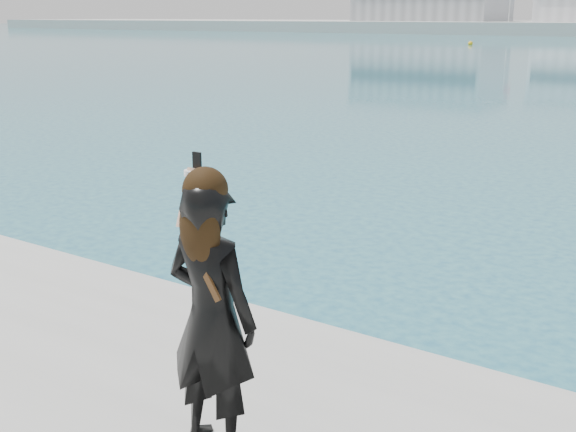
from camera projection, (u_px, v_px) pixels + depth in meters
The scene contains 2 objects.
buoy_far at pixel (470, 45), 77.02m from camera, with size 0.50×0.50×0.50m, color #F7B70D.
woman at pixel (211, 310), 3.73m from camera, with size 0.55×0.37×1.57m.
Camera 1 is at (2.39, -3.33, 3.06)m, focal length 45.00 mm.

